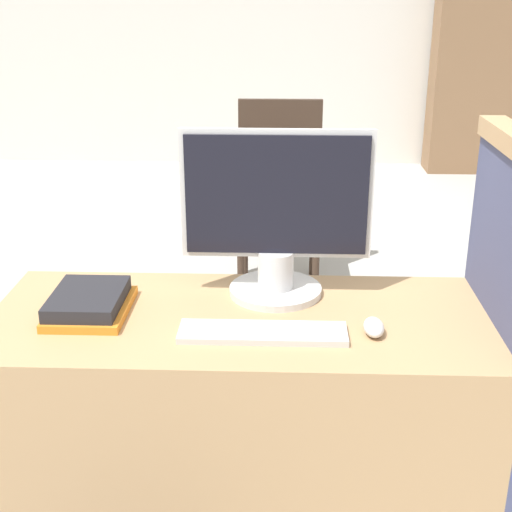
% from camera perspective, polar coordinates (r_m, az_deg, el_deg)
% --- Properties ---
extents(wall_back, '(12.00, 0.06, 2.80)m').
position_cam_1_polar(wall_back, '(6.43, 1.29, 19.78)').
color(wall_back, silver).
rests_on(wall_back, ground_plane).
extents(desk, '(1.30, 0.57, 0.73)m').
position_cam_1_polar(desk, '(2.05, -1.34, -14.01)').
color(desk, tan).
rests_on(desk, ground_plane).
extents(carrel_divider, '(0.07, 0.57, 1.20)m').
position_cam_1_polar(carrel_divider, '(2.00, 18.58, -7.87)').
color(carrel_divider, '#474C70').
rests_on(carrel_divider, ground_plane).
extents(monitor, '(0.51, 0.26, 0.46)m').
position_cam_1_polar(monitor, '(1.91, 1.63, 3.00)').
color(monitor, silver).
rests_on(monitor, desk).
extents(keyboard, '(0.41, 0.11, 0.02)m').
position_cam_1_polar(keyboard, '(1.76, 0.54, -6.16)').
color(keyboard, silver).
rests_on(keyboard, desk).
extents(mouse, '(0.05, 0.09, 0.04)m').
position_cam_1_polar(mouse, '(1.79, 9.41, -5.63)').
color(mouse, silver).
rests_on(mouse, desk).
extents(book_stack, '(0.20, 0.26, 0.06)m').
position_cam_1_polar(book_stack, '(1.92, -13.23, -3.67)').
color(book_stack, orange).
rests_on(book_stack, desk).
extents(far_chair, '(0.44, 0.44, 0.97)m').
position_cam_1_polar(far_chair, '(3.76, 1.88, 5.54)').
color(far_chair, '#38281E').
rests_on(far_chair, ground_plane).
extents(bookshelf_far, '(1.19, 0.32, 1.60)m').
position_cam_1_polar(bookshelf_far, '(6.49, 19.21, 13.39)').
color(bookshelf_far, '#846042').
rests_on(bookshelf_far, ground_plane).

